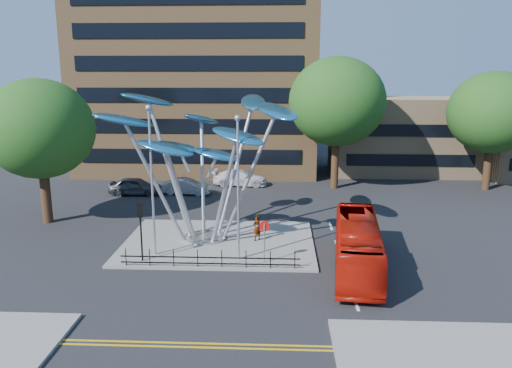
{
  "coord_description": "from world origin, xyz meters",
  "views": [
    {
      "loc": [
        2.77,
        -24.11,
        10.76
      ],
      "look_at": [
        1.46,
        4.0,
        4.38
      ],
      "focal_mm": 35.0,
      "sensor_mm": 36.0,
      "label": 1
    }
  ],
  "objects_px": {
    "street_lamp_right": "(238,175)",
    "parked_car_left": "(136,186)",
    "parked_car_mid": "(187,187)",
    "tree_far": "(493,113)",
    "leaf_sculpture": "(202,135)",
    "tree_left": "(40,129)",
    "street_lamp_left": "(151,168)",
    "pedestrian": "(257,228)",
    "red_bus": "(357,245)",
    "tree_right": "(337,102)",
    "no_entry_sign_island": "(264,234)",
    "parked_car_right": "(240,178)",
    "traffic_light_island": "(140,219)"
  },
  "relations": [
    {
      "from": "traffic_light_island",
      "to": "leaf_sculpture",
      "type": "bearing_deg",
      "value": 54.96
    },
    {
      "from": "no_entry_sign_island",
      "to": "parked_car_right",
      "type": "height_order",
      "value": "no_entry_sign_island"
    },
    {
      "from": "tree_left",
      "to": "pedestrian",
      "type": "height_order",
      "value": "tree_left"
    },
    {
      "from": "tree_left",
      "to": "pedestrian",
      "type": "relative_size",
      "value": 6.1
    },
    {
      "from": "parked_car_mid",
      "to": "tree_far",
      "type": "bearing_deg",
      "value": -77.4
    },
    {
      "from": "red_bus",
      "to": "parked_car_right",
      "type": "relative_size",
      "value": 1.9
    },
    {
      "from": "traffic_light_island",
      "to": "parked_car_left",
      "type": "height_order",
      "value": "traffic_light_island"
    },
    {
      "from": "street_lamp_right",
      "to": "pedestrian",
      "type": "xyz_separation_m",
      "value": [
        0.91,
        3.29,
        -4.1
      ]
    },
    {
      "from": "parked_car_left",
      "to": "tree_far",
      "type": "bearing_deg",
      "value": -84.33
    },
    {
      "from": "tree_right",
      "to": "parked_car_right",
      "type": "relative_size",
      "value": 2.33
    },
    {
      "from": "tree_right",
      "to": "parked_car_left",
      "type": "distance_m",
      "value": 19.67
    },
    {
      "from": "tree_far",
      "to": "leaf_sculpture",
      "type": "distance_m",
      "value": 28.53
    },
    {
      "from": "tree_far",
      "to": "no_entry_sign_island",
      "type": "xyz_separation_m",
      "value": [
        -20.0,
        -19.48,
        -5.29
      ]
    },
    {
      "from": "parked_car_left",
      "to": "tree_right",
      "type": "bearing_deg",
      "value": -79.52
    },
    {
      "from": "street_lamp_left",
      "to": "parked_car_left",
      "type": "relative_size",
      "value": 1.9
    },
    {
      "from": "parked_car_right",
      "to": "parked_car_left",
      "type": "bearing_deg",
      "value": 117.2
    },
    {
      "from": "tree_far",
      "to": "parked_car_right",
      "type": "bearing_deg",
      "value": 178.54
    },
    {
      "from": "tree_far",
      "to": "parked_car_right",
      "type": "distance_m",
      "value": 23.81
    },
    {
      "from": "pedestrian",
      "to": "parked_car_left",
      "type": "xyz_separation_m",
      "value": [
        -11.35,
        12.19,
        -0.21
      ]
    },
    {
      "from": "tree_right",
      "to": "no_entry_sign_island",
      "type": "xyz_separation_m",
      "value": [
        -6.0,
        -19.48,
        -6.22
      ]
    },
    {
      "from": "tree_left",
      "to": "parked_car_mid",
      "type": "height_order",
      "value": "tree_left"
    },
    {
      "from": "leaf_sculpture",
      "to": "street_lamp_right",
      "type": "bearing_deg",
      "value": -55.09
    },
    {
      "from": "street_lamp_left",
      "to": "street_lamp_right",
      "type": "bearing_deg",
      "value": -5.71
    },
    {
      "from": "tree_right",
      "to": "parked_car_right",
      "type": "xyz_separation_m",
      "value": [
        -8.94,
        0.58,
        -7.28
      ]
    },
    {
      "from": "pedestrian",
      "to": "no_entry_sign_island",
      "type": "bearing_deg",
      "value": 57.25
    },
    {
      "from": "parked_car_mid",
      "to": "street_lamp_right",
      "type": "bearing_deg",
      "value": -153.41
    },
    {
      "from": "leaf_sculpture",
      "to": "pedestrian",
      "type": "relative_size",
      "value": 7.52
    },
    {
      "from": "leaf_sculpture",
      "to": "parked_car_right",
      "type": "bearing_deg",
      "value": 85.94
    },
    {
      "from": "street_lamp_right",
      "to": "parked_car_mid",
      "type": "distance_m",
      "value": 17.48
    },
    {
      "from": "street_lamp_right",
      "to": "parked_car_left",
      "type": "xyz_separation_m",
      "value": [
        -10.44,
        15.48,
        -4.3
      ]
    },
    {
      "from": "tree_right",
      "to": "parked_car_mid",
      "type": "height_order",
      "value": "tree_right"
    },
    {
      "from": "tree_far",
      "to": "street_lamp_left",
      "type": "relative_size",
      "value": 1.23
    },
    {
      "from": "parked_car_mid",
      "to": "parked_car_right",
      "type": "height_order",
      "value": "parked_car_right"
    },
    {
      "from": "leaf_sculpture",
      "to": "parked_car_left",
      "type": "bearing_deg",
      "value": 123.72
    },
    {
      "from": "leaf_sculpture",
      "to": "parked_car_mid",
      "type": "bearing_deg",
      "value": 105.5
    },
    {
      "from": "no_entry_sign_island",
      "to": "tree_far",
      "type": "bearing_deg",
      "value": 44.25
    },
    {
      "from": "leaf_sculpture",
      "to": "red_bus",
      "type": "bearing_deg",
      "value": -25.82
    },
    {
      "from": "parked_car_left",
      "to": "parked_car_mid",
      "type": "bearing_deg",
      "value": -85.95
    },
    {
      "from": "street_lamp_right",
      "to": "pedestrian",
      "type": "bearing_deg",
      "value": 74.59
    },
    {
      "from": "parked_car_left",
      "to": "parked_car_right",
      "type": "xyz_separation_m",
      "value": [
        9.0,
        4.11,
        -0.04
      ]
    },
    {
      "from": "tree_left",
      "to": "leaf_sculpture",
      "type": "distance_m",
      "value": 12.38
    },
    {
      "from": "tree_right",
      "to": "street_lamp_right",
      "type": "height_order",
      "value": "tree_right"
    },
    {
      "from": "tree_left",
      "to": "street_lamp_left",
      "type": "bearing_deg",
      "value": -34.38
    },
    {
      "from": "no_entry_sign_island",
      "to": "tree_right",
      "type": "bearing_deg",
      "value": 72.88
    },
    {
      "from": "street_lamp_right",
      "to": "parked_car_mid",
      "type": "bearing_deg",
      "value": 110.55
    },
    {
      "from": "leaf_sculpture",
      "to": "tree_far",
      "type": "bearing_deg",
      "value": 32.48
    },
    {
      "from": "leaf_sculpture",
      "to": "parked_car_left",
      "type": "xyz_separation_m",
      "value": [
        -7.87,
        11.8,
        -6.08
      ]
    },
    {
      "from": "tree_far",
      "to": "street_lamp_left",
      "type": "height_order",
      "value": "tree_far"
    },
    {
      "from": "tree_right",
      "to": "leaf_sculpture",
      "type": "height_order",
      "value": "tree_right"
    },
    {
      "from": "traffic_light_island",
      "to": "parked_car_right",
      "type": "relative_size",
      "value": 0.66
    }
  ]
}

